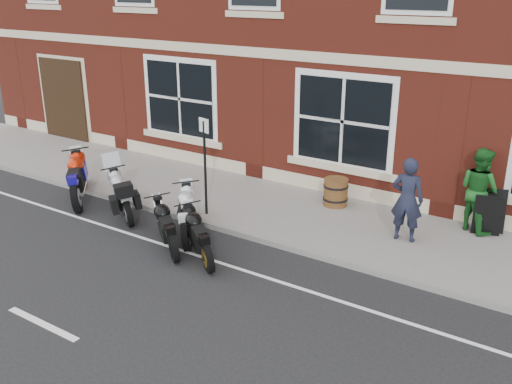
{
  "coord_description": "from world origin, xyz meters",
  "views": [
    {
      "loc": [
        7.04,
        -7.54,
        5.05
      ],
      "look_at": [
        0.98,
        1.6,
        0.99
      ],
      "focal_mm": 40.0,
      "sensor_mm": 36.0,
      "label": 1
    }
  ],
  "objects_px": {
    "moto_sport_silver": "(190,211)",
    "pedestrian_left": "(407,199)",
    "moto_sport_red": "(80,176)",
    "pedestrian_right": "(479,190)",
    "parking_sign": "(205,160)",
    "moto_naked_black": "(168,224)",
    "a_board_sign": "(490,213)",
    "moto_sport_black": "(199,233)",
    "moto_touring_silver": "(123,192)",
    "barrel_planter": "(336,192)"
  },
  "relations": [
    {
      "from": "moto_sport_silver",
      "to": "pedestrian_left",
      "type": "relative_size",
      "value": 0.99
    },
    {
      "from": "moto_sport_red",
      "to": "pedestrian_right",
      "type": "distance_m",
      "value": 9.15
    },
    {
      "from": "parking_sign",
      "to": "moto_sport_red",
      "type": "bearing_deg",
      "value": -153.4
    },
    {
      "from": "moto_sport_silver",
      "to": "moto_naked_black",
      "type": "distance_m",
      "value": 0.69
    },
    {
      "from": "moto_sport_silver",
      "to": "parking_sign",
      "type": "relative_size",
      "value": 0.78
    },
    {
      "from": "moto_naked_black",
      "to": "a_board_sign",
      "type": "bearing_deg",
      "value": -16.03
    },
    {
      "from": "moto_sport_black",
      "to": "moto_naked_black",
      "type": "relative_size",
      "value": 1.0
    },
    {
      "from": "moto_touring_silver",
      "to": "pedestrian_left",
      "type": "height_order",
      "value": "pedestrian_left"
    },
    {
      "from": "moto_naked_black",
      "to": "pedestrian_left",
      "type": "xyz_separation_m",
      "value": [
        3.95,
        2.69,
        0.5
      ]
    },
    {
      "from": "moto_sport_silver",
      "to": "parking_sign",
      "type": "xyz_separation_m",
      "value": [
        -0.25,
        0.87,
        0.86
      ]
    },
    {
      "from": "moto_naked_black",
      "to": "moto_sport_black",
      "type": "bearing_deg",
      "value": -51.2
    },
    {
      "from": "moto_touring_silver",
      "to": "moto_sport_black",
      "type": "height_order",
      "value": "moto_touring_silver"
    },
    {
      "from": "moto_touring_silver",
      "to": "moto_sport_silver",
      "type": "height_order",
      "value": "moto_touring_silver"
    },
    {
      "from": "moto_sport_silver",
      "to": "barrel_planter",
      "type": "distance_m",
      "value": 3.54
    },
    {
      "from": "moto_touring_silver",
      "to": "pedestrian_right",
      "type": "bearing_deg",
      "value": -30.73
    },
    {
      "from": "pedestrian_left",
      "to": "parking_sign",
      "type": "xyz_separation_m",
      "value": [
        -4.2,
        -1.13,
        0.4
      ]
    },
    {
      "from": "pedestrian_right",
      "to": "moto_sport_silver",
      "type": "bearing_deg",
      "value": 63.86
    },
    {
      "from": "moto_touring_silver",
      "to": "pedestrian_right",
      "type": "distance_m",
      "value": 7.76
    },
    {
      "from": "a_board_sign",
      "to": "moto_sport_red",
      "type": "bearing_deg",
      "value": -175.54
    },
    {
      "from": "moto_sport_black",
      "to": "moto_touring_silver",
      "type": "bearing_deg",
      "value": 112.63
    },
    {
      "from": "moto_sport_black",
      "to": "barrel_planter",
      "type": "relative_size",
      "value": 2.44
    },
    {
      "from": "pedestrian_right",
      "to": "a_board_sign",
      "type": "relative_size",
      "value": 1.93
    },
    {
      "from": "a_board_sign",
      "to": "barrel_planter",
      "type": "bearing_deg",
      "value": 169.82
    },
    {
      "from": "moto_sport_red",
      "to": "moto_sport_silver",
      "type": "xyz_separation_m",
      "value": [
        3.56,
        -0.13,
        -0.07
      ]
    },
    {
      "from": "barrel_planter",
      "to": "parking_sign",
      "type": "distance_m",
      "value": 3.17
    },
    {
      "from": "moto_touring_silver",
      "to": "barrel_planter",
      "type": "bearing_deg",
      "value": -19.23
    },
    {
      "from": "moto_touring_silver",
      "to": "moto_naked_black",
      "type": "height_order",
      "value": "moto_touring_silver"
    },
    {
      "from": "moto_sport_black",
      "to": "moto_naked_black",
      "type": "xyz_separation_m",
      "value": [
        -0.8,
        -0.02,
        0.0
      ]
    },
    {
      "from": "moto_sport_red",
      "to": "a_board_sign",
      "type": "distance_m",
      "value": 9.38
    },
    {
      "from": "moto_sport_red",
      "to": "parking_sign",
      "type": "bearing_deg",
      "value": -32.34
    },
    {
      "from": "a_board_sign",
      "to": "parking_sign",
      "type": "height_order",
      "value": "parking_sign"
    },
    {
      "from": "moto_touring_silver",
      "to": "parking_sign",
      "type": "relative_size",
      "value": 0.79
    },
    {
      "from": "moto_naked_black",
      "to": "pedestrian_right",
      "type": "bearing_deg",
      "value": -14.06
    },
    {
      "from": "moto_touring_silver",
      "to": "moto_sport_silver",
      "type": "distance_m",
      "value": 2.02
    },
    {
      "from": "moto_sport_black",
      "to": "moto_sport_silver",
      "type": "xyz_separation_m",
      "value": [
        -0.8,
        0.67,
        0.04
      ]
    },
    {
      "from": "moto_sport_silver",
      "to": "barrel_planter",
      "type": "relative_size",
      "value": 2.65
    },
    {
      "from": "moto_sport_red",
      "to": "moto_sport_black",
      "type": "relative_size",
      "value": 1.09
    },
    {
      "from": "moto_sport_silver",
      "to": "moto_sport_red",
      "type": "bearing_deg",
      "value": 141.83
    },
    {
      "from": "moto_touring_silver",
      "to": "parking_sign",
      "type": "distance_m",
      "value": 2.13
    },
    {
      "from": "moto_sport_red",
      "to": "a_board_sign",
      "type": "relative_size",
      "value": 1.87
    },
    {
      "from": "moto_sport_red",
      "to": "a_board_sign",
      "type": "xyz_separation_m",
      "value": [
        8.86,
        3.1,
        -0.01
      ]
    },
    {
      "from": "moto_touring_silver",
      "to": "a_board_sign",
      "type": "bearing_deg",
      "value": -32.0
    },
    {
      "from": "barrel_planter",
      "to": "parking_sign",
      "type": "relative_size",
      "value": 0.3
    },
    {
      "from": "moto_sport_black",
      "to": "pedestrian_right",
      "type": "relative_size",
      "value": 0.89
    },
    {
      "from": "barrel_planter",
      "to": "parking_sign",
      "type": "bearing_deg",
      "value": -136.45
    },
    {
      "from": "moto_naked_black",
      "to": "a_board_sign",
      "type": "distance_m",
      "value": 6.59
    },
    {
      "from": "a_board_sign",
      "to": "pedestrian_right",
      "type": "bearing_deg",
      "value": 152.12
    },
    {
      "from": "moto_sport_black",
      "to": "parking_sign",
      "type": "relative_size",
      "value": 0.72
    },
    {
      "from": "moto_naked_black",
      "to": "pedestrian_left",
      "type": "relative_size",
      "value": 0.91
    },
    {
      "from": "moto_sport_red",
      "to": "moto_sport_black",
      "type": "distance_m",
      "value": 4.44
    }
  ]
}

